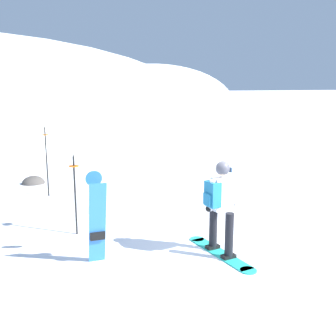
{
  "coord_description": "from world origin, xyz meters",
  "views": [
    {
      "loc": [
        -3.38,
        -6.22,
        3.03
      ],
      "look_at": [
        -0.06,
        2.91,
        1.0
      ],
      "focal_mm": 43.38,
      "sensor_mm": 36.0,
      "label": 1
    }
  ],
  "objects_px": {
    "snowboarder_main": "(220,206)",
    "piste_marker_near": "(75,188)",
    "rock_dark": "(33,184)",
    "piste_marker_far": "(46,156)",
    "spare_snowboard": "(97,219)"
  },
  "relations": [
    {
      "from": "snowboarder_main",
      "to": "spare_snowboard",
      "type": "distance_m",
      "value": 2.15
    },
    {
      "from": "rock_dark",
      "to": "piste_marker_near",
      "type": "bearing_deg",
      "value": -81.84
    },
    {
      "from": "piste_marker_far",
      "to": "rock_dark",
      "type": "bearing_deg",
      "value": 102.36
    },
    {
      "from": "snowboarder_main",
      "to": "piste_marker_near",
      "type": "height_order",
      "value": "snowboarder_main"
    },
    {
      "from": "spare_snowboard",
      "to": "piste_marker_near",
      "type": "height_order",
      "value": "piste_marker_near"
    },
    {
      "from": "piste_marker_near",
      "to": "piste_marker_far",
      "type": "distance_m",
      "value": 3.22
    },
    {
      "from": "snowboarder_main",
      "to": "spare_snowboard",
      "type": "height_order",
      "value": "snowboarder_main"
    },
    {
      "from": "piste_marker_near",
      "to": "piste_marker_far",
      "type": "bearing_deg",
      "value": 96.03
    },
    {
      "from": "snowboarder_main",
      "to": "rock_dark",
      "type": "relative_size",
      "value": 2.63
    },
    {
      "from": "snowboarder_main",
      "to": "rock_dark",
      "type": "height_order",
      "value": "snowboarder_main"
    },
    {
      "from": "spare_snowboard",
      "to": "piste_marker_far",
      "type": "distance_m",
      "value": 4.81
    },
    {
      "from": "snowboarder_main",
      "to": "piste_marker_far",
      "type": "height_order",
      "value": "piste_marker_far"
    },
    {
      "from": "piste_marker_far",
      "to": "rock_dark",
      "type": "height_order",
      "value": "piste_marker_far"
    },
    {
      "from": "snowboarder_main",
      "to": "spare_snowboard",
      "type": "bearing_deg",
      "value": 170.93
    },
    {
      "from": "snowboarder_main",
      "to": "rock_dark",
      "type": "bearing_deg",
      "value": 113.81
    }
  ]
}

